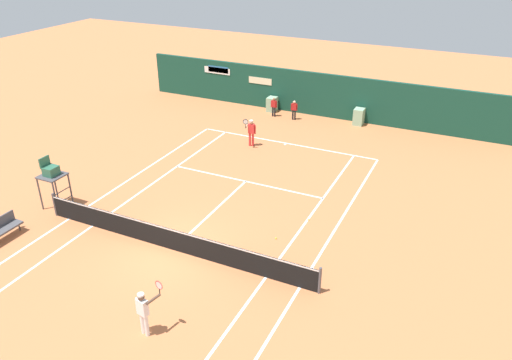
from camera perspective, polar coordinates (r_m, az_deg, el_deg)
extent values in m
plane|color=#C67042|center=(19.88, -9.52, -7.84)|extent=(80.00, 80.00, 0.00)
cube|color=white|center=(28.95, 3.49, 4.22)|extent=(10.60, 0.10, 0.01)
cube|color=white|center=(22.96, -20.57, -4.17)|extent=(0.10, 23.40, 0.01)
cube|color=white|center=(22.13, -18.16, -4.99)|extent=(0.10, 23.40, 0.01)
cube|color=white|center=(18.24, 1.14, -11.04)|extent=(0.10, 23.40, 0.01)
cube|color=white|center=(17.87, 5.03, -12.11)|extent=(0.10, 23.40, 0.01)
cube|color=white|center=(24.57, -1.20, -0.15)|extent=(8.00, 0.10, 0.01)
cube|color=white|center=(22.12, -4.90, -3.59)|extent=(0.10, 6.40, 0.01)
cube|color=white|center=(28.82, 3.38, 4.11)|extent=(0.10, 0.24, 0.01)
cylinder|color=#4C4C51|center=(23.18, -22.01, -2.62)|extent=(0.10, 0.10, 1.07)
cylinder|color=#4C4C51|center=(17.37, 7.30, -11.33)|extent=(0.10, 0.10, 1.07)
cube|color=black|center=(19.61, -9.62, -6.70)|extent=(12.00, 0.03, 0.95)
cube|color=white|center=(19.37, -9.72, -5.61)|extent=(12.00, 0.04, 0.06)
cube|color=#144233|center=(33.15, 7.09, 9.68)|extent=(25.00, 0.24, 2.83)
cube|color=white|center=(35.73, -4.47, 12.35)|extent=(2.02, 0.02, 0.44)
cube|color=#2D6BA8|center=(35.66, -4.34, 12.47)|extent=(1.58, 0.02, 0.44)
cube|color=beige|center=(34.34, 0.48, 11.26)|extent=(1.69, 0.02, 0.44)
cube|color=#8CB793|center=(33.97, 1.84, 8.65)|extent=(0.59, 0.70, 0.96)
cube|color=#8CB793|center=(32.18, 11.66, 7.10)|extent=(0.60, 0.70, 1.04)
cylinder|color=#47474C|center=(23.69, -20.41, -1.02)|extent=(0.07, 0.07, 1.53)
cylinder|color=#47474C|center=(23.17, -21.93, -1.96)|extent=(0.07, 0.07, 1.53)
cylinder|color=#47474C|center=(24.30, -21.93, -0.57)|extent=(0.07, 0.07, 1.53)
cylinder|color=#47474C|center=(23.79, -23.44, -1.48)|extent=(0.07, 0.07, 1.53)
cylinder|color=#47474C|center=(23.57, -21.04, -2.14)|extent=(0.04, 0.81, 0.04)
cylinder|color=#47474C|center=(23.36, -21.23, -1.15)|extent=(0.04, 0.81, 0.04)
cube|color=#47474C|center=(23.39, -22.26, 0.47)|extent=(1.00, 1.00, 0.06)
cube|color=#2D664C|center=(23.30, -22.36, 0.97)|extent=(0.52, 0.56, 0.40)
cube|color=#2D664C|center=(23.35, -23.01, 1.93)|extent=(0.06, 0.56, 0.45)
cylinder|color=#38383D|center=(22.85, -25.43, -4.80)|extent=(0.06, 0.06, 0.38)
cube|color=#4C4C51|center=(22.41, -26.81, -5.08)|extent=(0.48, 1.50, 0.08)
cylinder|color=red|center=(28.40, -0.36, 4.65)|extent=(0.13, 0.13, 0.78)
cylinder|color=red|center=(28.43, -0.71, 4.67)|extent=(0.13, 0.13, 0.78)
cube|color=red|center=(28.17, -0.54, 5.90)|extent=(0.39, 0.28, 0.55)
sphere|color=tan|center=(28.03, -0.54, 6.63)|extent=(0.21, 0.21, 0.21)
cylinder|color=white|center=(28.01, -0.54, 6.78)|extent=(0.20, 0.20, 0.06)
cylinder|color=red|center=(28.15, -0.10, 5.80)|extent=(0.08, 0.08, 0.53)
cylinder|color=tan|center=(27.89, -1.09, 6.17)|extent=(0.21, 0.53, 0.08)
cylinder|color=black|center=(27.61, -1.20, 6.19)|extent=(0.03, 0.03, 0.22)
torus|color=black|center=(27.52, -1.20, 6.67)|extent=(0.30, 0.10, 0.30)
cylinder|color=silver|center=(27.52, -1.20, 6.67)|extent=(0.25, 0.07, 0.26)
cylinder|color=white|center=(16.29, -12.82, -15.62)|extent=(0.13, 0.13, 0.80)
cylinder|color=white|center=(16.19, -12.39, -15.90)|extent=(0.13, 0.13, 0.80)
cube|color=white|center=(15.79, -12.86, -13.96)|extent=(0.39, 0.27, 0.56)
sphere|color=brown|center=(15.55, -13.01, -12.88)|extent=(0.22, 0.22, 0.22)
cylinder|color=white|center=(15.49, -13.04, -12.65)|extent=(0.21, 0.21, 0.06)
cylinder|color=white|center=(15.96, -13.38, -13.72)|extent=(0.08, 0.08, 0.54)
cylinder|color=brown|center=(15.64, -11.65, -13.19)|extent=(0.19, 0.54, 0.08)
cylinder|color=black|center=(15.70, -10.95, -12.41)|extent=(0.03, 0.03, 0.22)
torus|color=#DB3838|center=(15.54, -11.03, -11.70)|extent=(0.30, 0.09, 0.30)
cylinder|color=silver|center=(15.54, -11.03, -11.70)|extent=(0.26, 0.06, 0.26)
cylinder|color=black|center=(33.01, 2.16, 7.79)|extent=(0.10, 0.10, 0.64)
cylinder|color=black|center=(33.06, 1.92, 7.82)|extent=(0.10, 0.10, 0.64)
cube|color=#AD1E1E|center=(32.85, 2.06, 8.71)|extent=(0.30, 0.17, 0.45)
sphere|color=#8C664C|center=(32.75, 2.07, 9.23)|extent=(0.18, 0.18, 0.18)
cylinder|color=#AD1E1E|center=(32.80, 2.35, 8.61)|extent=(0.07, 0.07, 0.44)
cylinder|color=#AD1E1E|center=(32.93, 1.76, 8.70)|extent=(0.07, 0.07, 0.44)
cylinder|color=black|center=(32.52, 4.48, 7.42)|extent=(0.10, 0.10, 0.65)
cylinder|color=black|center=(32.54, 4.22, 7.45)|extent=(0.10, 0.10, 0.65)
cube|color=#AD1E1E|center=(32.35, 4.38, 8.35)|extent=(0.32, 0.22, 0.45)
sphere|color=beige|center=(32.25, 4.40, 8.88)|extent=(0.18, 0.18, 0.18)
cylinder|color=#AD1E1E|center=(32.33, 4.70, 8.27)|extent=(0.07, 0.07, 0.44)
cylinder|color=#AD1E1E|center=(32.39, 4.07, 8.32)|extent=(0.07, 0.07, 0.44)
sphere|color=#CCE033|center=(20.21, 2.30, -6.67)|extent=(0.07, 0.07, 0.07)
sphere|color=#CCE033|center=(21.51, 6.01, -4.52)|extent=(0.07, 0.07, 0.07)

